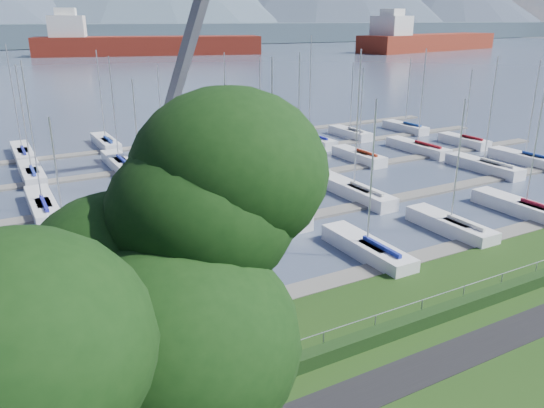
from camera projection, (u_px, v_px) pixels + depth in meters
path at (435, 364)px, 23.66m from camera, size 160.00×2.00×0.04m
water at (7, 54)px, 240.79m from camera, size 800.00×540.00×0.20m
hedge at (396, 329)px, 25.70m from camera, size 80.00×0.70×0.70m
fence at (392, 310)px, 25.75m from camera, size 80.00×0.04×0.04m
docks at (197, 193)px, 47.67m from camera, size 90.00×41.60×0.25m
tree at (148, 288)px, 11.47m from camera, size 9.61×8.67×13.55m
crane at (191, 123)px, 49.93m from camera, size 6.55×13.20×22.35m
cargo_ship_mid at (140, 46)px, 230.18m from camera, size 96.70×42.75×21.50m
cargo_ship_east at (425, 43)px, 261.24m from camera, size 93.39×36.03×21.50m
sailboat_fleet at (161, 128)px, 47.36m from camera, size 75.01×49.87×13.30m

